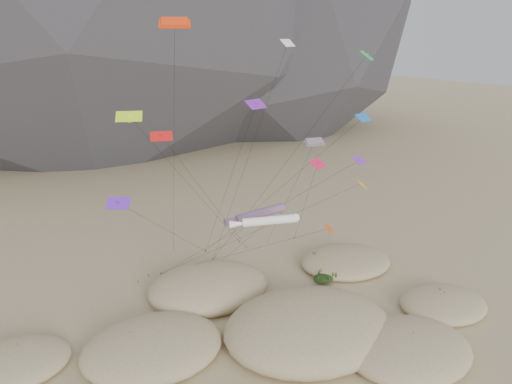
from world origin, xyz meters
TOP-DOWN VIEW (x-y plane):
  - ground at (0.00, 0.00)m, footprint 500.00×500.00m
  - dunes at (-1.72, 3.48)m, footprint 51.02×37.20m
  - dune_grass at (-1.39, 3.69)m, footprint 44.41×28.45m
  - kite_stakes at (1.31, 23.81)m, footprint 23.56×5.36m
  - rainbow_tube_kite at (1.44, 10.63)m, footprint 6.98×15.01m
  - white_tube_kite at (-0.13, 5.96)m, footprint 6.19×16.55m
  - orange_parafoil at (-4.77, 15.75)m, footprint 4.43×13.98m
  - multi_parafoil at (9.48, 12.52)m, footprint 2.39×13.02m
  - delta_kites at (4.45, 11.35)m, footprint 30.05×22.09m

SIDE VIEW (x-z plane):
  - ground at x=0.00m, z-range 0.00..0.00m
  - kite_stakes at x=1.31m, z-range 0.00..0.30m
  - dunes at x=-1.72m, z-range -1.49..2.98m
  - dune_grass at x=-1.39m, z-range 0.08..1.60m
  - rainbow_tube_kite at x=1.44m, z-range 4.78..15.89m
  - white_tube_kite at x=-0.13m, z-range 5.39..17.48m
  - multi_parafoil at x=9.48m, z-range 7.98..25.22m
  - delta_kites at x=4.45m, z-range 4.02..31.53m
  - orange_parafoil at x=-4.77m, z-range 13.95..43.57m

